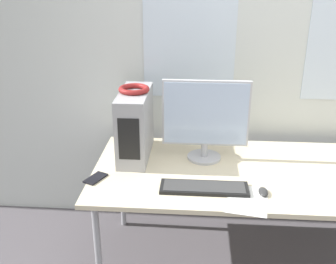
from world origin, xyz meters
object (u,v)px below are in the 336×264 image
Objects in this scene: pc_tower at (135,124)px; headphones at (134,89)px; keyboard at (204,188)px; mouse at (263,192)px; monitor_main at (206,118)px; cell_phone at (96,178)px.

pc_tower is 2.52× the size of headphones.
mouse reaches higher than keyboard.
pc_tower is at bearing 177.97° from monitor_main.
headphones reaches higher than pc_tower.
cell_phone is at bearing 174.30° from mouse.
monitor_main reaches higher than mouse.
keyboard is at bearing 18.34° from cell_phone.
keyboard is at bearing 176.05° from mouse.
pc_tower is 2.99× the size of cell_phone.
keyboard is at bearing -42.85° from pc_tower.
mouse is at bearing 19.22° from cell_phone.
headphones is (0.00, 0.00, 0.23)m from pc_tower.
cell_phone is (-0.19, -0.34, -0.44)m from headphones.
pc_tower is 0.64m from keyboard.
pc_tower reaches higher than keyboard.
monitor_main is at bearing 51.85° from cell_phone.
pc_tower reaches higher than mouse.
keyboard is (-0.00, -0.40, -0.26)m from monitor_main.
headphones is 0.75m from keyboard.
mouse is (0.32, -0.42, -0.26)m from monitor_main.
monitor_main reaches higher than headphones.
pc_tower is 0.44m from cell_phone.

